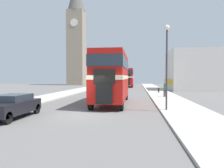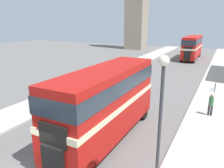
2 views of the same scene
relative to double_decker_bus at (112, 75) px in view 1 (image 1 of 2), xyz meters
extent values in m
plane|color=slate|center=(-1.21, -5.82, -2.61)|extent=(120.00, 120.00, 0.00)
cube|color=#B7B2A8|center=(5.54, -5.82, -2.55)|extent=(3.50, 120.00, 0.12)
cube|color=#B2140F|center=(0.00, 0.02, -1.25)|extent=(2.50, 9.30, 1.72)
cube|color=beige|center=(0.00, 0.02, -0.23)|extent=(2.52, 9.35, 0.31)
cube|color=#B2140F|center=(0.00, 0.02, 0.86)|extent=(2.45, 9.12, 1.87)
cube|color=#232D38|center=(0.00, 0.02, 0.95)|extent=(2.52, 9.21, 0.84)
cube|color=black|center=(0.00, -4.73, -1.33)|extent=(1.12, 0.20, 1.37)
cube|color=black|center=(0.00, -4.60, -0.17)|extent=(1.50, 0.12, 1.00)
cylinder|color=black|center=(-1.11, -3.79, -2.08)|extent=(0.28, 1.05, 1.05)
cylinder|color=black|center=(1.11, -3.79, -2.08)|extent=(0.28, 1.05, 1.05)
cylinder|color=black|center=(-1.11, 3.73, -2.08)|extent=(0.28, 1.05, 1.05)
cylinder|color=black|center=(1.11, 3.73, -2.08)|extent=(0.28, 1.05, 1.05)
cube|color=red|center=(0.10, 33.74, -1.26)|extent=(2.44, 10.10, 1.70)
cube|color=beige|center=(0.10, 33.74, -0.25)|extent=(2.46, 10.15, 0.31)
cube|color=red|center=(0.10, 33.74, 0.83)|extent=(2.39, 9.90, 1.86)
cube|color=#232D38|center=(0.10, 33.74, 0.93)|extent=(2.46, 10.00, 0.84)
cube|color=black|center=(0.10, 28.59, -1.34)|extent=(1.10, 0.20, 1.36)
cube|color=black|center=(0.10, 28.73, -0.19)|extent=(1.46, 0.12, 0.99)
cylinder|color=black|center=(-0.98, 29.53, -2.08)|extent=(0.28, 1.05, 1.05)
cylinder|color=black|center=(1.18, 29.53, -2.08)|extent=(0.28, 1.05, 1.05)
cylinder|color=black|center=(-0.98, 37.84, -2.08)|extent=(0.28, 1.05, 1.05)
cylinder|color=black|center=(1.18, 37.84, -2.08)|extent=(0.28, 1.05, 1.05)
cube|color=black|center=(-5.10, -7.27, -1.98)|extent=(1.75, 4.15, 0.68)
cube|color=#232D38|center=(-5.10, -7.11, -1.44)|extent=(1.54, 2.16, 0.40)
cylinder|color=black|center=(-4.33, -8.90, -2.29)|extent=(0.20, 0.64, 0.64)
cylinder|color=black|center=(-5.88, -5.65, -2.29)|extent=(0.20, 0.64, 0.64)
cylinder|color=black|center=(-4.33, -5.65, -2.29)|extent=(0.20, 0.64, 0.64)
cylinder|color=#282833|center=(5.35, 6.41, -2.08)|extent=(0.15, 0.15, 0.82)
cylinder|color=#282833|center=(5.54, 6.41, -2.08)|extent=(0.15, 0.15, 0.82)
cylinder|color=#336B42|center=(5.44, 6.41, -1.35)|extent=(0.34, 0.34, 0.65)
sphere|color=#9E7051|center=(5.44, 6.41, -0.91)|extent=(0.22, 0.22, 0.22)
torus|color=black|center=(5.42, 13.00, -2.13)|extent=(0.05, 0.71, 0.71)
torus|color=black|center=(5.42, 14.05, -2.13)|extent=(0.05, 0.71, 0.71)
cylinder|color=black|center=(5.42, 13.52, -1.98)|extent=(0.04, 1.06, 0.34)
cylinder|color=black|center=(5.42, 13.90, -1.92)|extent=(0.04, 0.04, 0.43)
cylinder|color=#38383D|center=(4.24, -3.84, 0.26)|extent=(0.12, 0.12, 5.50)
sphere|color=#EFEACC|center=(4.24, -3.84, 3.19)|extent=(0.36, 0.36, 0.36)
cube|color=gray|center=(-15.82, 44.84, 8.42)|extent=(4.83, 4.83, 22.06)
cylinder|color=silver|center=(-15.82, 42.38, 15.48)|extent=(2.17, 0.10, 2.17)
cube|color=silver|center=(15.58, 21.97, 0.94)|extent=(15.03, 11.01, 7.10)
cube|color=gold|center=(8.00, 21.97, -1.04)|extent=(0.12, 10.46, 0.85)
camera|label=1|loc=(2.18, -19.24, -0.20)|focal=35.00mm
camera|label=2|loc=(5.94, -10.68, 4.38)|focal=35.00mm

